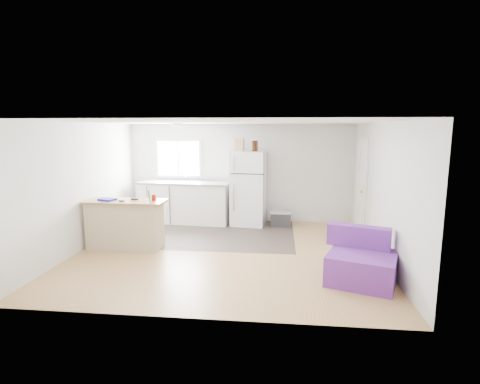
{
  "coord_description": "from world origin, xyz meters",
  "views": [
    {
      "loc": [
        0.97,
        -6.65,
        2.28
      ],
      "look_at": [
        0.19,
        0.7,
        1.03
      ],
      "focal_mm": 28.0,
      "sensor_mm": 36.0,
      "label": 1
    }
  ],
  "objects_px": {
    "cooler": "(281,218)",
    "cardboard_box": "(240,145)",
    "purple_seat": "(361,263)",
    "cleaner_jug": "(156,243)",
    "bottle_left": "(254,146)",
    "refrigerator": "(249,188)",
    "peninsula": "(125,224)",
    "bottle_right": "(256,146)",
    "red_cup": "(154,197)",
    "blue_tray": "(107,199)",
    "kitchen_cabinets": "(185,202)",
    "mop": "(148,239)"
  },
  "relations": [
    {
      "from": "refrigerator",
      "to": "red_cup",
      "type": "relative_size",
      "value": 14.69
    },
    {
      "from": "red_cup",
      "to": "bottle_right",
      "type": "height_order",
      "value": "bottle_right"
    },
    {
      "from": "purple_seat",
      "to": "cleaner_jug",
      "type": "distance_m",
      "value": 3.75
    },
    {
      "from": "cooler",
      "to": "cleaner_jug",
      "type": "bearing_deg",
      "value": -138.22
    },
    {
      "from": "cleaner_jug",
      "to": "cardboard_box",
      "type": "height_order",
      "value": "cardboard_box"
    },
    {
      "from": "cooler",
      "to": "cardboard_box",
      "type": "xyz_separation_m",
      "value": [
        -0.98,
        0.01,
        1.72
      ]
    },
    {
      "from": "mop",
      "to": "cardboard_box",
      "type": "relative_size",
      "value": 3.92
    },
    {
      "from": "purple_seat",
      "to": "mop",
      "type": "distance_m",
      "value": 3.84
    },
    {
      "from": "purple_seat",
      "to": "bottle_left",
      "type": "relative_size",
      "value": 4.81
    },
    {
      "from": "refrigerator",
      "to": "cleaner_jug",
      "type": "bearing_deg",
      "value": -121.62
    },
    {
      "from": "bottle_left",
      "to": "red_cup",
      "type": "bearing_deg",
      "value": -131.82
    },
    {
      "from": "kitchen_cabinets",
      "to": "cooler",
      "type": "distance_m",
      "value": 2.38
    },
    {
      "from": "peninsula",
      "to": "cardboard_box",
      "type": "height_order",
      "value": "cardboard_box"
    },
    {
      "from": "purple_seat",
      "to": "cardboard_box",
      "type": "relative_size",
      "value": 4.01
    },
    {
      "from": "cleaner_jug",
      "to": "cardboard_box",
      "type": "relative_size",
      "value": 0.93
    },
    {
      "from": "mop",
      "to": "bottle_left",
      "type": "relative_size",
      "value": 4.71
    },
    {
      "from": "cooler",
      "to": "purple_seat",
      "type": "xyz_separation_m",
      "value": [
        1.2,
        -3.14,
        0.09
      ]
    },
    {
      "from": "red_cup",
      "to": "bottle_left",
      "type": "bearing_deg",
      "value": 48.18
    },
    {
      "from": "mop",
      "to": "cleaner_jug",
      "type": "bearing_deg",
      "value": 37.73
    },
    {
      "from": "purple_seat",
      "to": "cleaner_jug",
      "type": "height_order",
      "value": "purple_seat"
    },
    {
      "from": "kitchen_cabinets",
      "to": "red_cup",
      "type": "xyz_separation_m",
      "value": [
        -0.05,
        -2.06,
        0.49
      ]
    },
    {
      "from": "bottle_right",
      "to": "red_cup",
      "type": "bearing_deg",
      "value": -132.1
    },
    {
      "from": "kitchen_cabinets",
      "to": "bottle_right",
      "type": "height_order",
      "value": "bottle_right"
    },
    {
      "from": "refrigerator",
      "to": "bottle_left",
      "type": "bearing_deg",
      "value": -23.09
    },
    {
      "from": "kitchen_cabinets",
      "to": "purple_seat",
      "type": "xyz_separation_m",
      "value": [
        3.56,
        -3.25,
        -0.23
      ]
    },
    {
      "from": "refrigerator",
      "to": "mop",
      "type": "distance_m",
      "value": 2.85
    },
    {
      "from": "refrigerator",
      "to": "bottle_left",
      "type": "distance_m",
      "value": 1.02
    },
    {
      "from": "cleaner_jug",
      "to": "blue_tray",
      "type": "relative_size",
      "value": 0.93
    },
    {
      "from": "cardboard_box",
      "to": "peninsula",
      "type": "bearing_deg",
      "value": -135.06
    },
    {
      "from": "purple_seat",
      "to": "blue_tray",
      "type": "relative_size",
      "value": 4.01
    },
    {
      "from": "kitchen_cabinets",
      "to": "refrigerator",
      "type": "height_order",
      "value": "refrigerator"
    },
    {
      "from": "peninsula",
      "to": "cooler",
      "type": "bearing_deg",
      "value": 34.8
    },
    {
      "from": "cooler",
      "to": "bottle_left",
      "type": "height_order",
      "value": "bottle_left"
    },
    {
      "from": "cardboard_box",
      "to": "red_cup",
      "type": "bearing_deg",
      "value": -126.01
    },
    {
      "from": "refrigerator",
      "to": "mop",
      "type": "bearing_deg",
      "value": -122.55
    },
    {
      "from": "kitchen_cabinets",
      "to": "blue_tray",
      "type": "height_order",
      "value": "kitchen_cabinets"
    },
    {
      "from": "purple_seat",
      "to": "bottle_right",
      "type": "height_order",
      "value": "bottle_right"
    },
    {
      "from": "bottle_left",
      "to": "purple_seat",
      "type": "bearing_deg",
      "value": -59.42
    },
    {
      "from": "cooler",
      "to": "cardboard_box",
      "type": "bearing_deg",
      "value": -179.39
    },
    {
      "from": "purple_seat",
      "to": "kitchen_cabinets",
      "type": "bearing_deg",
      "value": 157.63
    },
    {
      "from": "kitchen_cabinets",
      "to": "refrigerator",
      "type": "bearing_deg",
      "value": 3.2
    },
    {
      "from": "purple_seat",
      "to": "mop",
      "type": "xyz_separation_m",
      "value": [
        -3.7,
        1.03,
        -0.05
      ]
    },
    {
      "from": "red_cup",
      "to": "cardboard_box",
      "type": "distance_m",
      "value": 2.59
    },
    {
      "from": "cooler",
      "to": "cleaner_jug",
      "type": "xyz_separation_m",
      "value": [
        -2.38,
        -2.04,
        -0.07
      ]
    },
    {
      "from": "cleaner_jug",
      "to": "purple_seat",
      "type": "bearing_deg",
      "value": 7.67
    },
    {
      "from": "cleaner_jug",
      "to": "mop",
      "type": "relative_size",
      "value": 0.24
    },
    {
      "from": "cardboard_box",
      "to": "bottle_right",
      "type": "xyz_separation_m",
      "value": [
        0.39,
        0.04,
        -0.02
      ]
    },
    {
      "from": "peninsula",
      "to": "bottle_right",
      "type": "xyz_separation_m",
      "value": [
        2.39,
        2.04,
        1.41
      ]
    },
    {
      "from": "peninsula",
      "to": "mop",
      "type": "distance_m",
      "value": 0.56
    },
    {
      "from": "bottle_left",
      "to": "kitchen_cabinets",
      "type": "bearing_deg",
      "value": 176.64
    }
  ]
}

